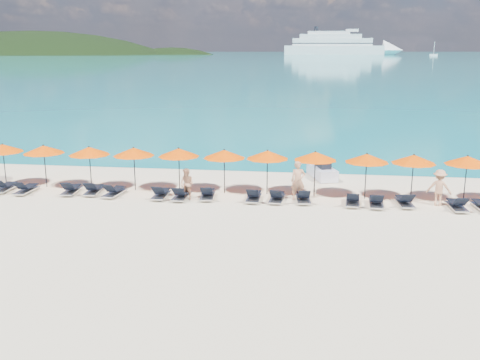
# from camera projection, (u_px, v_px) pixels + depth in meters

# --- Properties ---
(ground) EXTENTS (1400.00, 1400.00, 0.00)m
(ground) POSITION_uv_depth(u_px,v_px,m) (230.00, 225.00, 22.18)
(ground) COLOR beige
(sea) EXTENTS (1600.00, 1300.00, 0.01)m
(sea) POSITION_uv_depth(u_px,v_px,m) (311.00, 54.00, 657.05)
(sea) COLOR #1FA9B2
(sea) RESTS_ON ground
(headland_main) EXTENTS (374.00, 242.00, 126.50)m
(headland_main) POSITION_uv_depth(u_px,v_px,m) (36.00, 90.00, 589.72)
(headland_main) COLOR black
(headland_main) RESTS_ON ground
(headland_small) EXTENTS (162.00, 126.00, 85.50)m
(headland_small) POSITION_uv_depth(u_px,v_px,m) (173.00, 87.00, 588.76)
(headland_small) COLOR black
(headland_small) RESTS_ON ground
(cruise_ship) EXTENTS (125.66, 26.14, 34.75)m
(cruise_ship) POSITION_uv_depth(u_px,v_px,m) (344.00, 46.00, 566.57)
(cruise_ship) COLOR silver
(cruise_ship) RESTS_ON ground
(sailboat_near) EXTENTS (6.90, 2.30, 12.65)m
(sailboat_near) POSITION_uv_depth(u_px,v_px,m) (434.00, 55.00, 482.81)
(sailboat_near) COLOR silver
(sailboat_near) RESTS_ON ground
(jetski) EXTENTS (1.78, 2.88, 0.96)m
(jetski) POSITION_uv_depth(u_px,v_px,m) (322.00, 171.00, 30.14)
(jetski) COLOR silver
(jetski) RESTS_ON ground
(beachgoer_a) EXTENTS (0.77, 0.58, 1.90)m
(beachgoer_a) POSITION_uv_depth(u_px,v_px,m) (298.00, 181.00, 25.68)
(beachgoer_a) COLOR tan
(beachgoer_a) RESTS_ON ground
(beachgoer_b) EXTENTS (0.85, 0.70, 1.52)m
(beachgoer_b) POSITION_uv_depth(u_px,v_px,m) (187.00, 184.00, 25.81)
(beachgoer_b) COLOR tan
(beachgoer_b) RESTS_ON ground
(beachgoer_c) EXTENTS (1.21, 0.80, 1.71)m
(beachgoer_c) POSITION_uv_depth(u_px,v_px,m) (439.00, 188.00, 24.78)
(beachgoer_c) COLOR tan
(beachgoer_c) RESTS_ON ground
(umbrella_0) EXTENTS (2.10, 2.10, 2.28)m
(umbrella_0) POSITION_uv_depth(u_px,v_px,m) (3.00, 148.00, 28.17)
(umbrella_0) COLOR black
(umbrella_0) RESTS_ON ground
(umbrella_1) EXTENTS (2.10, 2.10, 2.28)m
(umbrella_1) POSITION_uv_depth(u_px,v_px,m) (44.00, 149.00, 27.82)
(umbrella_1) COLOR black
(umbrella_1) RESTS_ON ground
(umbrella_2) EXTENTS (2.10, 2.10, 2.28)m
(umbrella_2) POSITION_uv_depth(u_px,v_px,m) (89.00, 151.00, 27.41)
(umbrella_2) COLOR black
(umbrella_2) RESTS_ON ground
(umbrella_3) EXTENTS (2.10, 2.10, 2.28)m
(umbrella_3) POSITION_uv_depth(u_px,v_px,m) (134.00, 152.00, 27.19)
(umbrella_3) COLOR black
(umbrella_3) RESTS_ON ground
(umbrella_4) EXTENTS (2.10, 2.10, 2.28)m
(umbrella_4) POSITION_uv_depth(u_px,v_px,m) (179.00, 152.00, 27.02)
(umbrella_4) COLOR black
(umbrella_4) RESTS_ON ground
(umbrella_5) EXTENTS (2.10, 2.10, 2.28)m
(umbrella_5) POSITION_uv_depth(u_px,v_px,m) (224.00, 154.00, 26.62)
(umbrella_5) COLOR black
(umbrella_5) RESTS_ON ground
(umbrella_6) EXTENTS (2.10, 2.10, 2.28)m
(umbrella_6) POSITION_uv_depth(u_px,v_px,m) (267.00, 155.00, 26.44)
(umbrella_6) COLOR black
(umbrella_6) RESTS_ON ground
(umbrella_7) EXTENTS (2.10, 2.10, 2.28)m
(umbrella_7) POSITION_uv_depth(u_px,v_px,m) (315.00, 156.00, 26.13)
(umbrella_7) COLOR black
(umbrella_7) RESTS_ON ground
(umbrella_8) EXTENTS (2.10, 2.10, 2.28)m
(umbrella_8) POSITION_uv_depth(u_px,v_px,m) (367.00, 158.00, 25.64)
(umbrella_8) COLOR black
(umbrella_8) RESTS_ON ground
(umbrella_9) EXTENTS (2.10, 2.10, 2.28)m
(umbrella_9) POSITION_uv_depth(u_px,v_px,m) (414.00, 159.00, 25.40)
(umbrella_9) COLOR black
(umbrella_9) RESTS_ON ground
(umbrella_10) EXTENTS (2.10, 2.10, 2.28)m
(umbrella_10) POSITION_uv_depth(u_px,v_px,m) (467.00, 160.00, 25.13)
(umbrella_10) COLOR black
(umbrella_10) RESTS_ON ground
(lounger_1) EXTENTS (0.71, 1.73, 0.66)m
(lounger_1) POSITION_uv_depth(u_px,v_px,m) (5.00, 187.00, 27.38)
(lounger_1) COLOR silver
(lounger_1) RESTS_ON ground
(lounger_2) EXTENTS (0.62, 1.70, 0.66)m
(lounger_2) POSITION_uv_depth(u_px,v_px,m) (26.00, 189.00, 27.02)
(lounger_2) COLOR silver
(lounger_2) RESTS_ON ground
(lounger_3) EXTENTS (0.79, 1.75, 0.66)m
(lounger_3) POSITION_uv_depth(u_px,v_px,m) (71.00, 189.00, 26.92)
(lounger_3) COLOR silver
(lounger_3) RESTS_ON ground
(lounger_4) EXTENTS (0.78, 1.75, 0.66)m
(lounger_4) POSITION_uv_depth(u_px,v_px,m) (93.00, 189.00, 26.86)
(lounger_4) COLOR silver
(lounger_4) RESTS_ON ground
(lounger_5) EXTENTS (0.78, 1.75, 0.66)m
(lounger_5) POSITION_uv_depth(u_px,v_px,m) (114.00, 191.00, 26.51)
(lounger_5) COLOR silver
(lounger_5) RESTS_ON ground
(lounger_6) EXTENTS (0.64, 1.71, 0.66)m
(lounger_6) POSITION_uv_depth(u_px,v_px,m) (161.00, 193.00, 26.15)
(lounger_6) COLOR silver
(lounger_6) RESTS_ON ground
(lounger_7) EXTENTS (0.65, 1.71, 0.66)m
(lounger_7) POSITION_uv_depth(u_px,v_px,m) (181.00, 195.00, 25.94)
(lounger_7) COLOR silver
(lounger_7) RESTS_ON ground
(lounger_8) EXTENTS (0.78, 1.75, 0.66)m
(lounger_8) POSITION_uv_depth(u_px,v_px,m) (208.00, 194.00, 26.03)
(lounger_8) COLOR silver
(lounger_8) RESTS_ON ground
(lounger_9) EXTENTS (0.62, 1.70, 0.66)m
(lounger_9) POSITION_uv_depth(u_px,v_px,m) (254.00, 196.00, 25.67)
(lounger_9) COLOR silver
(lounger_9) RESTS_ON ground
(lounger_10) EXTENTS (0.73, 1.74, 0.66)m
(lounger_10) POSITION_uv_depth(u_px,v_px,m) (277.00, 197.00, 25.53)
(lounger_10) COLOR silver
(lounger_10) RESTS_ON ground
(lounger_11) EXTENTS (0.77, 1.75, 0.66)m
(lounger_11) POSITION_uv_depth(u_px,v_px,m) (303.00, 197.00, 25.48)
(lounger_11) COLOR silver
(lounger_11) RESTS_ON ground
(lounger_12) EXTENTS (0.74, 1.74, 0.66)m
(lounger_12) POSITION_uv_depth(u_px,v_px,m) (353.00, 200.00, 24.98)
(lounger_12) COLOR silver
(lounger_12) RESTS_ON ground
(lounger_13) EXTENTS (0.72, 1.73, 0.66)m
(lounger_13) POSITION_uv_depth(u_px,v_px,m) (376.00, 202.00, 24.74)
(lounger_13) COLOR silver
(lounger_13) RESTS_ON ground
(lounger_14) EXTENTS (0.74, 1.74, 0.66)m
(lounger_14) POSITION_uv_depth(u_px,v_px,m) (405.00, 201.00, 24.84)
(lounger_14) COLOR silver
(lounger_14) RESTS_ON ground
(lounger_15) EXTENTS (0.70, 1.73, 0.66)m
(lounger_15) POSITION_uv_depth(u_px,v_px,m) (457.00, 205.00, 24.25)
(lounger_15) COLOR silver
(lounger_15) RESTS_ON ground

